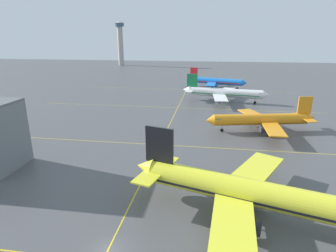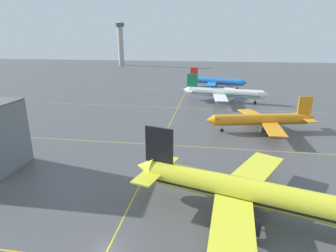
% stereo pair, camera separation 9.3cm
% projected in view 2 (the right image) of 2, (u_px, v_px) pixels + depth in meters
% --- Properties ---
extents(ground_plane, '(600.00, 600.00, 0.00)m').
position_uv_depth(ground_plane, '(107.00, 251.00, 37.32)').
color(ground_plane, '#4C4C4F').
extents(airliner_front_gate, '(39.96, 34.10, 12.65)m').
position_uv_depth(airliner_front_gate, '(249.00, 192.00, 43.09)').
color(airliner_front_gate, yellow).
rests_on(airliner_front_gate, ground).
extents(airliner_second_row, '(33.08, 28.09, 10.35)m').
position_uv_depth(airliner_second_row, '(262.00, 120.00, 83.56)').
color(airliner_second_row, orange).
rests_on(airliner_second_row, ground).
extents(airliner_third_row, '(36.92, 31.52, 11.49)m').
position_uv_depth(airliner_third_row, '(224.00, 93.00, 121.19)').
color(airliner_third_row, white).
rests_on(airliner_third_row, ground).
extents(airliner_far_left_stand, '(33.07, 28.19, 10.44)m').
position_uv_depth(airliner_far_left_stand, '(216.00, 81.00, 154.86)').
color(airliner_far_left_stand, blue).
rests_on(airliner_far_left_stand, ground).
extents(taxiway_markings, '(112.52, 179.01, 0.01)m').
position_uv_depth(taxiway_markings, '(171.00, 122.00, 92.89)').
color(taxiway_markings, yellow).
rests_on(taxiway_markings, ground).
extents(control_tower, '(8.82, 8.82, 41.09)m').
position_uv_depth(control_tower, '(121.00, 40.00, 270.71)').
color(control_tower, '#ADA89E').
rests_on(control_tower, ground).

